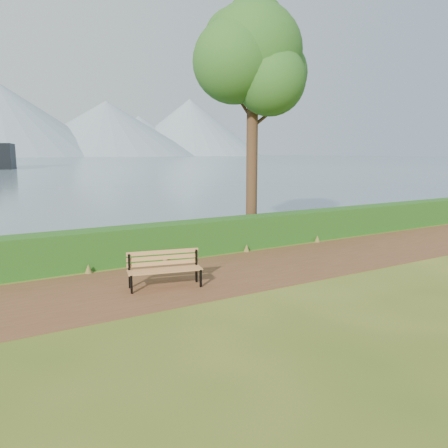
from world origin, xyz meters
TOP-DOWN VIEW (x-y plane):
  - ground at (0.00, 0.00)m, footprint 140.00×140.00m
  - path at (0.00, 0.30)m, footprint 40.00×3.40m
  - hedge at (0.00, 2.60)m, footprint 32.00×0.85m
  - bench at (-1.98, 0.02)m, footprint 1.72×0.84m
  - tree at (2.72, 3.46)m, footprint 4.22×3.49m

SIDE VIEW (x-z plane):
  - ground at x=0.00m, z-range 0.00..0.00m
  - path at x=0.00m, z-range 0.00..0.01m
  - bench at x=-1.98m, z-range 0.06..0.89m
  - hedge at x=0.00m, z-range 0.00..1.00m
  - tree at x=2.72m, z-range 1.99..10.15m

